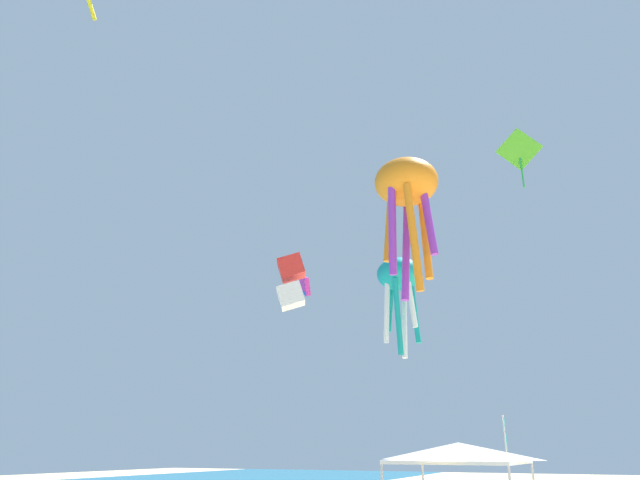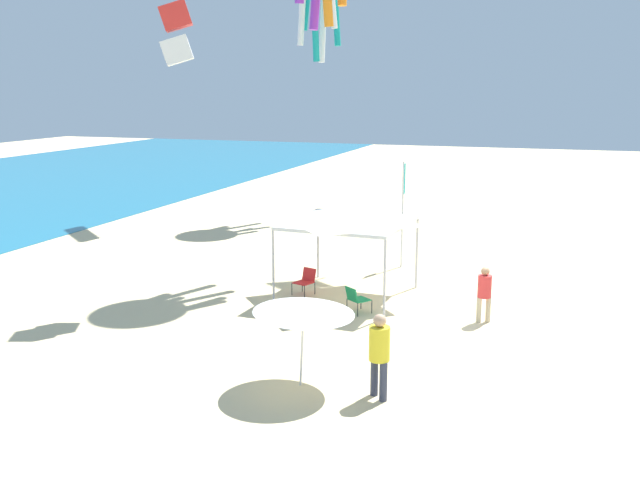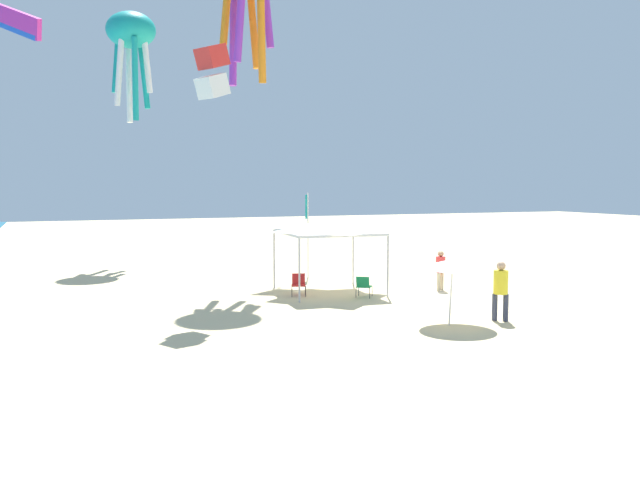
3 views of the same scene
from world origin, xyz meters
name	(u,v)px [view 2 (image 2 of 3)]	position (x,y,z in m)	size (l,w,h in m)	color
ground	(466,325)	(0.00, 0.00, -0.05)	(120.00, 120.00, 0.10)	beige
canopy_tent	(348,215)	(1.47, 3.90, 2.60)	(3.80, 3.76, 2.90)	#B7B7BC
beach_umbrella	(304,306)	(-5.54, 2.80, 1.85)	(2.23, 2.25, 2.07)	silver
folding_chair_facing_ocean	(306,280)	(1.26, 5.24, 0.47)	(0.76, 0.69, 0.82)	black
folding_chair_near_cooler	(356,298)	(-0.15, 3.16, 0.47)	(0.81, 0.79, 0.82)	black
banner_flag	(403,204)	(5.77, 3.14, 2.33)	(0.36, 0.06, 3.87)	silver
person_kite_handler	(484,290)	(0.23, -0.44, 0.94)	(0.38, 0.38, 1.60)	#C6B28C
person_near_umbrella	(379,349)	(-5.62, 1.09, 1.10)	(0.44, 0.44, 1.87)	#33384C
kite_box_red	(176,33)	(-0.04, 8.80, 8.02)	(1.15, 1.23, 1.89)	red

